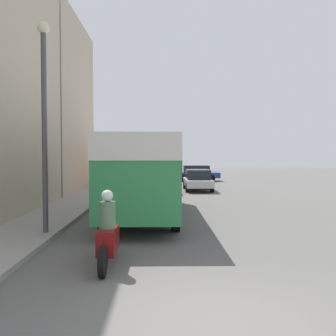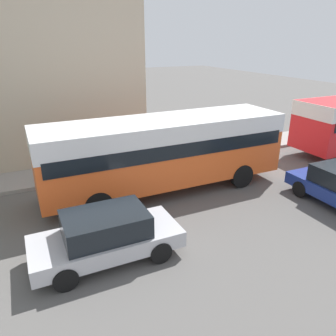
# 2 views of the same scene
# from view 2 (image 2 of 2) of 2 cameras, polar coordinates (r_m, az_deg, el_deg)

# --- Properties ---
(building_far_terrace) EXTENTS (6.52, 9.51, 11.30)m
(building_far_terrace) POSITION_cam_2_polar(r_m,az_deg,el_deg) (18.95, -22.36, 19.52)
(building_far_terrace) COLOR #BCAD93
(building_far_terrace) RESTS_ON ground_plane
(bus_following) EXTENTS (2.59, 9.82, 2.97)m
(bus_following) POSITION_cam_2_polar(r_m,az_deg,el_deg) (12.96, -0.68, 4.05)
(bus_following) COLOR #EA5B23
(bus_following) RESTS_ON ground_plane
(car_far_curb) EXTENTS (1.83, 4.13, 1.44)m
(car_far_curb) POSITION_cam_2_polar(r_m,az_deg,el_deg) (9.45, -10.70, -11.42)
(car_far_curb) COLOR #B7B7BC
(car_far_curb) RESTS_ON ground_plane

